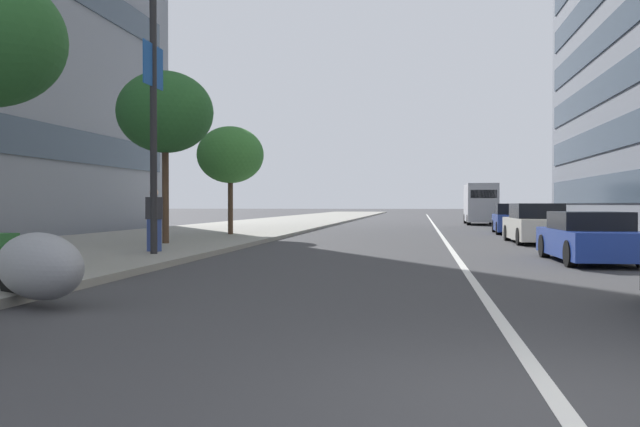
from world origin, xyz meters
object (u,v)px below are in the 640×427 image
at_px(motorcycle_by_sign_pole, 38,267).
at_px(car_following_behind, 536,225).
at_px(street_lamp_with_banners, 168,53).
at_px(street_tree_far_plaza, 230,155).
at_px(pedestrian_on_plaza, 154,219).
at_px(car_mid_block_traffic, 589,238).
at_px(car_far_down_avenue, 514,219).
at_px(delivery_van_ahead, 480,203).
at_px(street_tree_by_lamp_post, 165,113).

xyz_separation_m(motorcycle_by_sign_pole, car_following_behind, (16.83, -9.53, 0.12)).
height_order(street_lamp_with_banners, street_tree_far_plaza, street_lamp_with_banners).
bearing_deg(motorcycle_by_sign_pole, pedestrian_on_plaza, -47.35).
height_order(car_mid_block_traffic, car_far_down_avenue, car_far_down_avenue).
xyz_separation_m(car_following_behind, car_far_down_avenue, (8.12, -0.35, 0.00)).
relative_size(car_following_behind, street_lamp_with_banners, 0.53).
bearing_deg(street_lamp_with_banners, motorcycle_by_sign_pole, -171.39).
relative_size(car_mid_block_traffic, delivery_van_ahead, 0.70).
height_order(car_following_behind, pedestrian_on_plaza, pedestrian_on_plaza).
bearing_deg(delivery_van_ahead, car_following_behind, -179.05).
relative_size(car_mid_block_traffic, pedestrian_on_plaza, 2.50).
bearing_deg(car_mid_block_traffic, street_lamp_with_banners, 93.17).
height_order(motorcycle_by_sign_pole, street_tree_by_lamp_post, street_tree_by_lamp_post).
xyz_separation_m(street_tree_by_lamp_post, pedestrian_on_plaza, (-3.65, -1.13, -3.45)).
relative_size(street_lamp_with_banners, pedestrian_on_plaza, 5.03).
distance_m(motorcycle_by_sign_pole, delivery_van_ahead, 40.91).
distance_m(car_far_down_avenue, pedestrian_on_plaza, 20.11).
height_order(car_mid_block_traffic, street_lamp_with_banners, street_lamp_with_banners).
relative_size(street_lamp_with_banners, street_tree_far_plaza, 1.87).
distance_m(motorcycle_by_sign_pole, car_following_behind, 19.34).
height_order(car_far_down_avenue, pedestrian_on_plaza, pedestrian_on_plaza).
bearing_deg(street_lamp_with_banners, car_far_down_avenue, -32.87).
distance_m(car_far_down_avenue, street_tree_by_lamp_post, 18.46).
bearing_deg(pedestrian_on_plaza, delivery_van_ahead, 1.09).
bearing_deg(delivery_van_ahead, car_far_down_avenue, -177.75).
distance_m(car_following_behind, street_lamp_with_banners, 14.75).
bearing_deg(street_tree_by_lamp_post, car_mid_block_traffic, -106.26).
distance_m(car_following_behind, delivery_van_ahead, 22.95).
xyz_separation_m(delivery_van_ahead, pedestrian_on_plaza, (-31.09, 11.49, -0.50)).
bearing_deg(delivery_van_ahead, car_mid_block_traffic, -179.16).
bearing_deg(car_following_behind, car_far_down_avenue, -3.33).
distance_m(motorcycle_by_sign_pole, car_mid_block_traffic, 12.83).
xyz_separation_m(car_mid_block_traffic, pedestrian_on_plaza, (-0.01, 11.37, 0.43)).
xyz_separation_m(car_far_down_avenue, street_tree_by_lamp_post, (-12.62, 12.92, 3.78)).
relative_size(street_tree_far_plaza, pedestrian_on_plaza, 2.69).
height_order(motorcycle_by_sign_pole, street_lamp_with_banners, street_lamp_with_banners).
relative_size(car_mid_block_traffic, street_lamp_with_banners, 0.50).
distance_m(street_tree_by_lamp_post, street_tree_far_plaza, 6.81).
xyz_separation_m(delivery_van_ahead, street_tree_far_plaza, (-20.70, 12.37, 2.04)).
bearing_deg(street_tree_far_plaza, street_tree_by_lamp_post, 177.88).
xyz_separation_m(car_mid_block_traffic, car_following_behind, (8.15, -0.07, 0.09)).
bearing_deg(motorcycle_by_sign_pole, street_tree_by_lamp_post, -45.94).
bearing_deg(street_tree_by_lamp_post, pedestrian_on_plaza, -162.84).
xyz_separation_m(street_tree_far_plaza, pedestrian_on_plaza, (-10.39, -0.88, -2.54)).
bearing_deg(motorcycle_by_sign_pole, street_tree_far_plaza, -51.48).
relative_size(car_mid_block_traffic, street_tree_by_lamp_post, 0.76).
distance_m(street_lamp_with_banners, street_tree_far_plaza, 11.49).
bearing_deg(delivery_van_ahead, pedestrian_on_plaza, 160.78).
relative_size(car_following_behind, delivery_van_ahead, 0.74).
bearing_deg(car_mid_block_traffic, car_far_down_avenue, -2.88).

